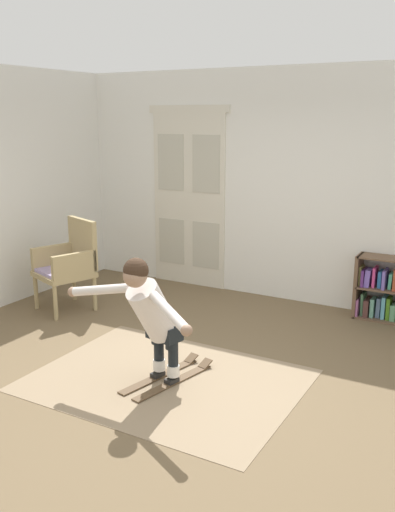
% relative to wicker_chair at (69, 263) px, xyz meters
% --- Properties ---
extents(ground_plane, '(7.20, 7.20, 0.00)m').
position_rel_wicker_chair_xyz_m(ground_plane, '(2.15, -0.91, -0.58)').
color(ground_plane, brown).
extents(back_wall, '(6.00, 0.10, 2.90)m').
position_rel_wicker_chair_xyz_m(back_wall, '(2.15, 1.69, 0.87)').
color(back_wall, silver).
rests_on(back_wall, ground).
extents(double_door, '(1.22, 0.05, 2.45)m').
position_rel_wicker_chair_xyz_m(double_door, '(0.74, 1.63, 0.65)').
color(double_door, beige).
rests_on(double_door, ground).
extents(rug, '(2.34, 1.77, 0.01)m').
position_rel_wicker_chair_xyz_m(rug, '(2.07, -1.08, -0.58)').
color(rug, '#917B5F').
rests_on(rug, ground).
extents(wicker_chair, '(0.77, 0.77, 1.10)m').
position_rel_wicker_chair_xyz_m(wicker_chair, '(0.00, 0.00, 0.00)').
color(wicker_chair, tan).
rests_on(wicker_chair, ground).
extents(skis_pair, '(0.47, 0.98, 0.07)m').
position_rel_wicker_chair_xyz_m(skis_pair, '(2.08, -1.05, -0.56)').
color(skis_pair, brown).
rests_on(skis_pair, rug).
extents(person_skier, '(1.45, 0.79, 1.12)m').
position_rel_wicker_chair_xyz_m(person_skier, '(2.03, -1.25, 0.13)').
color(person_skier, white).
rests_on(person_skier, skis_pair).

